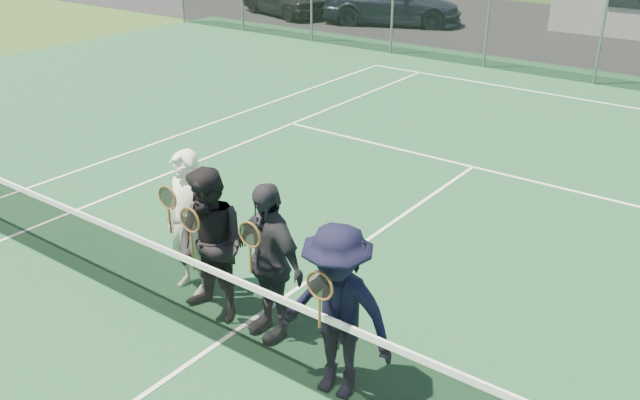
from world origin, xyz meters
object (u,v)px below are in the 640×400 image
object	(u,v)px
car_b	(369,0)
player_b	(211,246)
car_c	(392,4)
player_c	(268,261)
player_a	(188,223)
player_d	(337,313)
tennis_net	(216,303)

from	to	relation	value
car_b	player_b	size ratio (longest dim) A/B	2.32
car_b	car_c	distance (m)	1.52
car_b	player_c	bearing A→B (deg)	-127.98
player_a	player_c	world-z (taller)	same
car_c	player_d	size ratio (longest dim) A/B	2.80
player_b	player_c	distance (m)	0.74
tennis_net	player_a	distance (m)	1.26
player_a	player_d	size ratio (longest dim) A/B	1.00
car_b	player_b	xyz separation A→B (m)	(9.55, -18.05, 0.23)
player_a	player_d	world-z (taller)	same
car_c	player_a	xyz separation A→B (m)	(7.54, -17.18, 0.19)
player_c	player_d	world-z (taller)	same
player_b	player_c	bearing A→B (deg)	9.95
player_c	player_d	size ratio (longest dim) A/B	1.00
player_b	player_c	size ratio (longest dim) A/B	1.00
car_b	player_a	xyz separation A→B (m)	(8.94, -17.80, 0.23)
player_c	tennis_net	bearing A→B (deg)	-122.05
car_b	player_c	xyz separation A→B (m)	(10.28, -17.92, 0.23)
car_b	car_c	xyz separation A→B (m)	(1.39, -0.62, 0.04)
player_c	player_d	xyz separation A→B (m)	(1.14, -0.35, -0.00)
car_b	tennis_net	distance (m)	20.94
tennis_net	car_b	bearing A→B (deg)	118.41
player_b	player_d	world-z (taller)	same
car_b	player_d	xyz separation A→B (m)	(11.42, -18.27, 0.23)
car_c	player_d	distance (m)	20.30
player_a	car_b	bearing A→B (deg)	116.66
tennis_net	player_d	bearing A→B (deg)	5.92
player_b	player_d	distance (m)	1.88
player_b	tennis_net	bearing A→B (deg)	-42.51
player_b	player_c	world-z (taller)	same
tennis_net	player_b	size ratio (longest dim) A/B	6.49
player_d	car_b	bearing A→B (deg)	122.00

